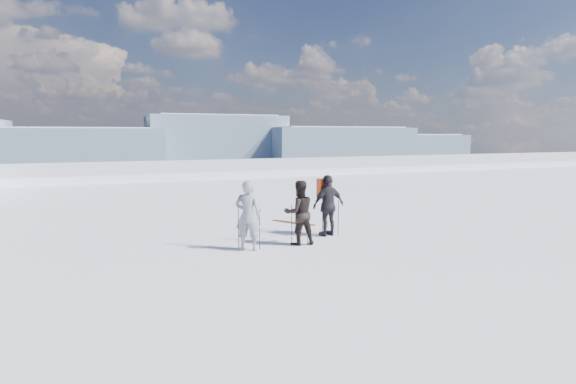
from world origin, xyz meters
name	(u,v)px	position (x,y,z in m)	size (l,w,h in m)	color
lake_basin	(201,242)	(0.00, 30.00, -6.50)	(820.00, 820.00, 71.62)	white
far_mountain_range	(149,145)	(29.60, 454.78, -7.19)	(770.00, 110.00, 53.00)	slate
skier_grey	(248,215)	(-3.87, 2.00, 0.99)	(0.72, 0.47, 1.97)	gray
skier_dark	(299,213)	(-2.30, 2.06, 0.95)	(0.92, 0.72, 1.90)	black
skier_pack	(328,205)	(-0.99, 2.77, 0.98)	(1.15, 0.48, 1.96)	black
backpack	(324,164)	(-1.03, 3.01, 2.27)	(0.42, 0.24, 0.63)	#C64012
ski_poles	(295,223)	(-2.38, 2.19, 0.62)	(3.56, 0.87, 1.32)	black
skis_loose	(293,223)	(-1.26, 5.05, 0.01)	(1.15, 1.50, 0.03)	black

